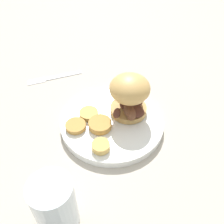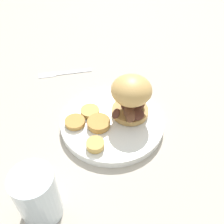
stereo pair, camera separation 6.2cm
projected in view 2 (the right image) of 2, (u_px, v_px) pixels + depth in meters
ground_plane at (112, 125)px, 0.66m from camera, size 4.00×4.00×0.00m
dinner_plate at (112, 122)px, 0.65m from camera, size 0.25×0.25×0.02m
sandwich at (131, 97)px, 0.61m from camera, size 0.10×0.11×0.11m
potato_round_0 at (99, 123)px, 0.62m from camera, size 0.06×0.06×0.02m
potato_round_1 at (95, 145)px, 0.58m from camera, size 0.04×0.04×0.02m
potato_round_2 at (75, 122)px, 0.63m from camera, size 0.05×0.05×0.01m
potato_round_3 at (90, 111)px, 0.65m from camera, size 0.05×0.05×0.01m
fork at (64, 73)px, 0.81m from camera, size 0.16×0.03×0.00m
drinking_glass at (37, 196)px, 0.46m from camera, size 0.08×0.08×0.12m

